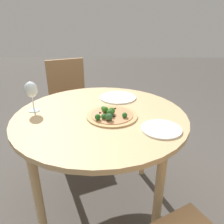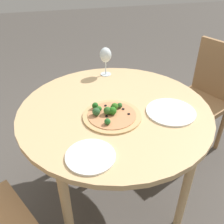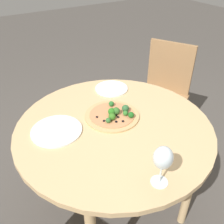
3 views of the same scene
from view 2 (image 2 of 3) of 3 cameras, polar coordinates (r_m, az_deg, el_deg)
The scene contains 7 objects.
ground_plane at distance 1.91m, azimuth 0.45°, elevation -18.02°, with size 12.00×12.00×0.00m, color #4C4742.
dining_table at distance 1.44m, azimuth 0.57°, elevation -1.76°, with size 1.08×1.08×0.74m.
chair at distance 2.14m, azimuth 20.22°, elevation 3.57°, with size 0.53×0.53×0.91m.
pizza at distance 1.33m, azimuth -0.32°, elevation -0.51°, with size 0.31×0.31×0.06m.
wine_glass at distance 1.72m, azimuth -1.49°, elevation 12.76°, with size 0.08×0.08×0.19m.
plate_near at distance 1.10m, azimuth -4.95°, elevation -10.02°, with size 0.22×0.22×0.01m.
plate_far at distance 1.40m, azimuth 13.29°, elevation 0.07°, with size 0.27×0.27×0.01m.
Camera 2 is at (0.30, 1.13, 1.52)m, focal length 40.00 mm.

